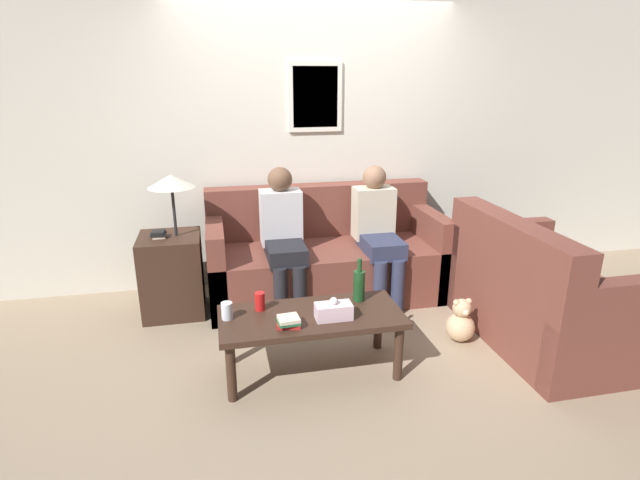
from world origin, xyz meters
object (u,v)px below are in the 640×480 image
(couch_main, at_px, (325,259))
(couch_side, at_px, (540,298))
(teddy_bear, at_px, (461,323))
(wine_bottle, at_px, (359,285))
(coffee_table, at_px, (311,322))
(person_right, at_px, (378,229))
(person_left, at_px, (283,233))
(drinking_glass, at_px, (227,311))

(couch_main, height_order, couch_side, same)
(couch_main, height_order, teddy_bear, couch_main)
(couch_side, relative_size, wine_bottle, 4.69)
(coffee_table, relative_size, person_right, 1.02)
(person_right, bearing_deg, couch_main, 154.26)
(couch_side, xyz_separation_m, person_left, (-1.74, 0.97, 0.32))
(couch_side, bearing_deg, person_right, 44.76)
(person_left, bearing_deg, wine_bottle, -66.70)
(drinking_glass, relative_size, person_right, 0.09)
(person_left, height_order, teddy_bear, person_left)
(couch_side, height_order, person_right, person_right)
(couch_side, xyz_separation_m, coffee_table, (-1.72, -0.07, 0.03))
(couch_side, distance_m, drinking_glass, 2.25)
(couch_side, relative_size, teddy_bear, 4.22)
(person_right, bearing_deg, couch_side, -45.24)
(coffee_table, bearing_deg, couch_side, 2.29)
(person_left, bearing_deg, couch_side, -28.99)
(drinking_glass, xyz_separation_m, person_left, (0.50, 0.98, 0.17))
(person_left, relative_size, teddy_bear, 3.50)
(couch_main, distance_m, wine_bottle, 1.09)
(couch_side, bearing_deg, wine_bottle, 87.06)
(coffee_table, relative_size, person_left, 1.01)
(couch_main, bearing_deg, person_left, -155.73)
(person_left, xyz_separation_m, teddy_bear, (1.19, -0.86, -0.50))
(wine_bottle, relative_size, drinking_glass, 2.75)
(teddy_bear, bearing_deg, person_right, 114.26)
(wine_bottle, height_order, teddy_bear, wine_bottle)
(coffee_table, distance_m, wine_bottle, 0.42)
(person_right, bearing_deg, teddy_bear, -65.74)
(couch_main, distance_m, person_left, 0.54)
(couch_side, height_order, drinking_glass, couch_side)
(wine_bottle, xyz_separation_m, drinking_glass, (-0.89, -0.09, -0.06))
(coffee_table, height_order, drinking_glass, drinking_glass)
(wine_bottle, xyz_separation_m, person_left, (-0.39, 0.90, 0.11))
(drinking_glass, bearing_deg, couch_side, 0.46)
(coffee_table, bearing_deg, person_right, 52.40)
(couch_side, xyz_separation_m, person_right, (-0.94, 0.95, 0.31))
(couch_side, height_order, person_left, person_left)
(drinking_glass, bearing_deg, wine_bottle, 5.65)
(drinking_glass, height_order, person_left, person_left)
(couch_main, xyz_separation_m, teddy_bear, (0.79, -1.04, -0.19))
(coffee_table, distance_m, person_left, 1.07)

